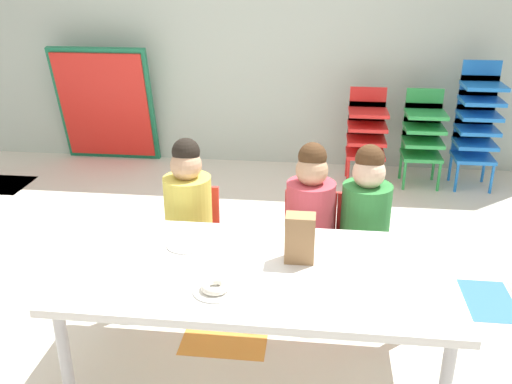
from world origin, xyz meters
name	(u,v)px	position (x,y,z in m)	size (l,w,h in m)	color
ground_plane	(238,286)	(-0.01, 0.00, -0.01)	(5.51, 4.52, 0.02)	silver
back_wall	(275,8)	(0.00, 2.26, 1.40)	(5.51, 0.10, 2.79)	#B2C1B7
craft_table	(258,277)	(0.19, -0.73, 0.51)	(1.66, 0.83, 0.55)	white
seated_child_near_camera	(188,203)	(-0.26, -0.08, 0.55)	(0.32, 0.31, 0.92)	red
seated_child_middle_seat	(310,209)	(0.40, -0.08, 0.55)	(0.32, 0.31, 0.92)	red
seated_child_far_right	(366,212)	(0.69, -0.08, 0.55)	(0.32, 0.31, 0.92)	red
kid_chair_red_stack	(366,130)	(0.83, 1.81, 0.46)	(0.32, 0.30, 0.80)	red
kid_chair_green_stack	(423,132)	(1.29, 1.81, 0.46)	(0.32, 0.30, 0.80)	green
kid_chair_blue_stack	(477,119)	(1.71, 1.81, 0.58)	(0.32, 0.30, 1.04)	blue
folded_activity_table	(105,106)	(-1.54, 2.06, 0.54)	(0.90, 0.29, 1.09)	#19724C
paper_bag_brown	(300,238)	(0.37, -0.64, 0.66)	(0.13, 0.09, 0.22)	#9E754C
paper_plate_near_edge	(215,291)	(0.04, -0.93, 0.56)	(0.18, 0.18, 0.01)	white
paper_plate_center_table	(186,245)	(-0.16, -0.56, 0.56)	(0.18, 0.18, 0.01)	white
donut_powdered_on_plate	(215,286)	(0.04, -0.93, 0.58)	(0.12, 0.12, 0.03)	white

